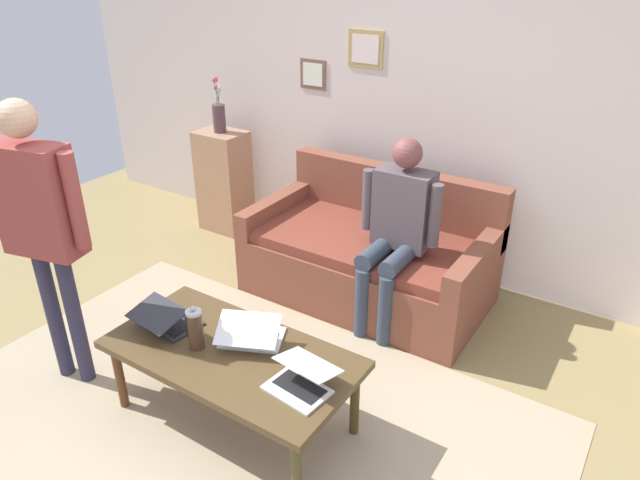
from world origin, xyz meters
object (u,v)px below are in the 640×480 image
(flower_vase, at_px, (219,115))
(person_seated, at_px, (397,225))
(laptop_right, at_px, (251,335))
(couch, at_px, (371,256))
(coffee_table, at_px, (231,358))
(side_shelf, at_px, (224,181))
(laptop_center, at_px, (301,381))
(french_press, at_px, (195,329))
(laptop_left, at_px, (167,320))
(person_standing, at_px, (39,214))

(flower_vase, height_order, person_seated, flower_vase)
(laptop_right, height_order, flower_vase, flower_vase)
(couch, bearing_deg, coffee_table, 90.59)
(side_shelf, height_order, flower_vase, flower_vase)
(laptop_center, height_order, french_press, french_press)
(laptop_right, bearing_deg, flower_vase, -45.21)
(laptop_right, relative_size, person_seated, 0.32)
(laptop_left, distance_m, laptop_right, 0.50)
(laptop_center, distance_m, person_standing, 1.63)
(couch, distance_m, coffee_table, 1.56)
(laptop_center, relative_size, person_seated, 0.25)
(laptop_left, bearing_deg, laptop_right, -163.14)
(couch, xyz_separation_m, laptop_right, (-0.05, 1.43, 0.20))
(couch, height_order, person_seated, person_seated)
(person_standing, bearing_deg, laptop_left, -159.31)
(couch, distance_m, laptop_center, 1.67)
(laptop_center, relative_size, person_standing, 0.19)
(laptop_center, xyz_separation_m, french_press, (0.63, 0.04, 0.07))
(french_press, height_order, person_seated, person_seated)
(laptop_right, relative_size, french_press, 1.63)
(couch, relative_size, person_seated, 1.33)
(laptop_left, bearing_deg, flower_vase, -56.58)
(coffee_table, distance_m, side_shelf, 2.47)
(french_press, height_order, side_shelf, side_shelf)
(person_seated, bearing_deg, person_standing, 49.99)
(french_press, bearing_deg, person_standing, 11.81)
(laptop_left, distance_m, flower_vase, 2.29)
(coffee_table, xyz_separation_m, person_standing, (1.04, 0.25, 0.66))
(french_press, bearing_deg, person_seated, -108.01)
(laptop_center, height_order, person_standing, person_standing)
(laptop_left, relative_size, french_press, 1.31)
(french_press, height_order, flower_vase, flower_vase)
(side_shelf, bearing_deg, coffee_table, 132.15)
(laptop_left, distance_m, laptop_center, 0.90)
(laptop_right, xyz_separation_m, side_shelf, (1.70, -1.71, -0.05))
(laptop_center, relative_size, flower_vase, 0.68)
(coffee_table, relative_size, flower_vase, 2.81)
(coffee_table, distance_m, flower_vase, 2.56)
(side_shelf, bearing_deg, person_standing, 106.54)
(flower_vase, xyz_separation_m, person_seated, (-1.94, 0.50, -0.33))
(couch, distance_m, flower_vase, 1.83)
(couch, relative_size, laptop_left, 5.14)
(side_shelf, bearing_deg, laptop_left, 123.42)
(laptop_center, bearing_deg, laptop_right, -19.44)
(coffee_table, xyz_separation_m, person_seated, (-0.28, -1.33, 0.31))
(french_press, bearing_deg, laptop_left, -9.87)
(laptop_left, xyz_separation_m, person_standing, (0.60, 0.23, 0.57))
(coffee_table, distance_m, laptop_left, 0.45)
(laptop_center, height_order, person_seated, person_seated)
(coffee_table, height_order, laptop_left, laptop_left)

